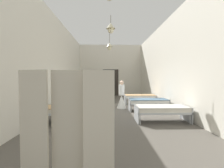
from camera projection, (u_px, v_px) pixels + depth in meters
name	position (u px, v px, depth m)	size (l,w,h in m)	color
ground_plane	(113.00, 112.00, 7.44)	(6.16, 13.37, 0.10)	#59544C
room_shell	(112.00, 66.00, 8.60)	(5.96, 12.97, 4.62)	silver
bed_left_row_0	(67.00, 110.00, 5.47)	(1.90, 0.84, 0.57)	#B7BCC1
bed_right_row_0	(162.00, 110.00, 5.57)	(1.90, 0.84, 0.57)	#B7BCC1
bed_left_row_1	(78.00, 102.00, 7.37)	(1.90, 0.84, 0.57)	#B7BCC1
bed_right_row_1	(148.00, 102.00, 7.46)	(1.90, 0.84, 0.57)	#B7BCC1
bed_left_row_2	(84.00, 97.00, 9.27)	(1.90, 0.84, 0.57)	#B7BCC1
bed_right_row_2	(140.00, 97.00, 9.36)	(1.90, 0.84, 0.57)	#B7BCC1
nurse_near_aisle	(108.00, 93.00, 11.12)	(0.52, 0.52, 1.49)	white
nurse_mid_aisle	(122.00, 98.00, 8.06)	(0.52, 0.52, 1.49)	white
potted_plant	(111.00, 92.00, 10.64)	(0.50, 0.50, 1.07)	brown
privacy_screen	(67.00, 135.00, 1.98)	(1.25, 0.16, 1.70)	#BCB29E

